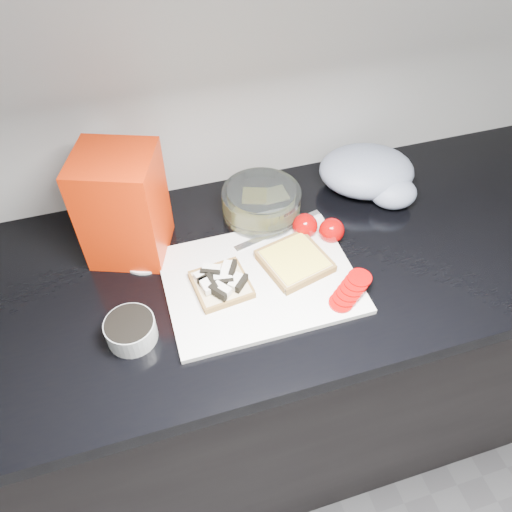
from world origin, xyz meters
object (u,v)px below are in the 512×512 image
(cutting_board, at_px, (260,280))
(steel_canister, at_px, (112,182))
(bread_bag, at_px, (123,206))
(glass_bowl, at_px, (261,204))

(cutting_board, distance_m, steel_canister, 0.41)
(cutting_board, xyz_separation_m, steel_canister, (-0.26, 0.30, 0.09))
(cutting_board, height_order, bread_bag, bread_bag)
(cutting_board, bearing_deg, glass_bowl, 71.98)
(bread_bag, xyz_separation_m, steel_canister, (-0.02, 0.12, -0.03))
(glass_bowl, relative_size, steel_canister, 0.94)
(cutting_board, relative_size, bread_bag, 1.59)
(cutting_board, height_order, steel_canister, steel_canister)
(bread_bag, relative_size, steel_canister, 1.28)
(glass_bowl, xyz_separation_m, steel_canister, (-0.32, 0.11, 0.06))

